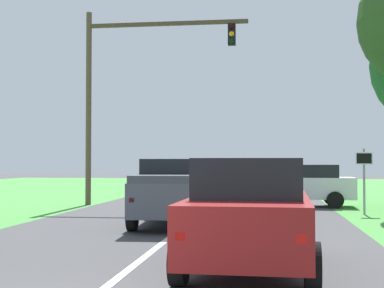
% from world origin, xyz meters
% --- Properties ---
extents(ground_plane, '(120.00, 120.00, 0.00)m').
position_xyz_m(ground_plane, '(0.00, 9.54, 0.00)').
color(ground_plane, '#424244').
extents(red_suv_near, '(2.34, 4.56, 1.95)m').
position_xyz_m(red_suv_near, '(2.11, 4.14, 1.02)').
color(red_suv_near, maroon).
rests_on(red_suv_near, ground_plane).
extents(pickup_truck_lead, '(2.37, 5.42, 1.96)m').
position_xyz_m(pickup_truck_lead, '(-0.33, 10.74, 1.00)').
color(pickup_truck_lead, '#4C515B').
rests_on(pickup_truck_lead, ground_plane).
extents(traffic_light, '(7.01, 0.40, 8.35)m').
position_xyz_m(traffic_light, '(-3.56, 17.73, 5.44)').
color(traffic_light, brown).
rests_on(traffic_light, ground_plane).
extents(keep_moving_sign, '(0.60, 0.09, 2.34)m').
position_xyz_m(keep_moving_sign, '(5.80, 14.81, 1.50)').
color(keep_moving_sign, gray).
rests_on(keep_moving_sign, ground_plane).
extents(crossing_suv_far, '(4.58, 2.12, 1.74)m').
position_xyz_m(crossing_suv_far, '(3.74, 18.14, 0.92)').
color(crossing_suv_far, silver).
rests_on(crossing_suv_far, ground_plane).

